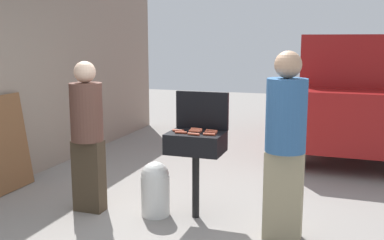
# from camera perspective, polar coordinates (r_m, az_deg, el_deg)

# --- Properties ---
(ground_plane) EXTENTS (24.00, 24.00, 0.00)m
(ground_plane) POSITION_cam_1_polar(r_m,az_deg,el_deg) (5.09, -1.67, -12.45)
(ground_plane) COLOR gray
(house_wall_side) EXTENTS (0.24, 8.00, 2.96)m
(house_wall_side) POSITION_cam_1_polar(r_m,az_deg,el_deg) (6.95, -20.15, 5.61)
(house_wall_side) COLOR gray
(house_wall_side) RESTS_ON ground
(bbq_grill) EXTENTS (0.60, 0.44, 0.96)m
(bbq_grill) POSITION_cam_1_polar(r_m,az_deg,el_deg) (4.92, 0.48, -3.26)
(bbq_grill) COLOR black
(bbq_grill) RESTS_ON ground
(grill_lid_open) EXTENTS (0.60, 0.05, 0.42)m
(grill_lid_open) POSITION_cam_1_polar(r_m,az_deg,el_deg) (5.06, 1.27, 1.21)
(grill_lid_open) COLOR black
(grill_lid_open) RESTS_ON bbq_grill
(hot_dog_0) EXTENTS (0.13, 0.03, 0.03)m
(hot_dog_0) POSITION_cam_1_polar(r_m,az_deg,el_deg) (4.74, 2.16, -1.81)
(hot_dog_0) COLOR #AD4228
(hot_dog_0) RESTS_ON bbq_grill
(hot_dog_1) EXTENTS (0.13, 0.03, 0.03)m
(hot_dog_1) POSITION_cam_1_polar(r_m,az_deg,el_deg) (4.96, 0.54, -1.28)
(hot_dog_1) COLOR #C6593D
(hot_dog_1) RESTS_ON bbq_grill
(hot_dog_2) EXTENTS (0.13, 0.03, 0.03)m
(hot_dog_2) POSITION_cam_1_polar(r_m,az_deg,el_deg) (4.85, 2.38, -1.55)
(hot_dog_2) COLOR #B74C33
(hot_dog_2) RESTS_ON bbq_grill
(hot_dog_3) EXTENTS (0.13, 0.04, 0.03)m
(hot_dog_3) POSITION_cam_1_polar(r_m,az_deg,el_deg) (4.75, 0.21, -1.78)
(hot_dog_3) COLOR #B74C33
(hot_dog_3) RESTS_ON bbq_grill
(hot_dog_4) EXTENTS (0.13, 0.04, 0.03)m
(hot_dog_4) POSITION_cam_1_polar(r_m,az_deg,el_deg) (4.93, 2.50, -1.36)
(hot_dog_4) COLOR #B74C33
(hot_dog_4) RESTS_ON bbq_grill
(hot_dog_5) EXTENTS (0.13, 0.04, 0.03)m
(hot_dog_5) POSITION_cam_1_polar(r_m,az_deg,el_deg) (4.84, -1.40, -1.57)
(hot_dog_5) COLOR #AD4228
(hot_dog_5) RESTS_ON bbq_grill
(hot_dog_6) EXTENTS (0.13, 0.04, 0.03)m
(hot_dog_6) POSITION_cam_1_polar(r_m,az_deg,el_deg) (4.93, 0.53, -1.35)
(hot_dog_6) COLOR #C6593D
(hot_dog_6) RESTS_ON bbq_grill
(hot_dog_7) EXTENTS (0.13, 0.03, 0.03)m
(hot_dog_7) POSITION_cam_1_polar(r_m,az_deg,el_deg) (4.89, 0.34, -1.43)
(hot_dog_7) COLOR #C6593D
(hot_dog_7) RESTS_ON bbq_grill
(hot_dog_8) EXTENTS (0.13, 0.03, 0.03)m
(hot_dog_8) POSITION_cam_1_polar(r_m,az_deg,el_deg) (4.93, -1.72, -1.34)
(hot_dog_8) COLOR #B74C33
(hot_dog_8) RESTS_ON bbq_grill
(hot_dog_9) EXTENTS (0.13, 0.03, 0.03)m
(hot_dog_9) POSITION_cam_1_polar(r_m,az_deg,el_deg) (5.02, 0.57, -1.14)
(hot_dog_9) COLOR #C6593D
(hot_dog_9) RESTS_ON bbq_grill
(propane_tank) EXTENTS (0.32, 0.32, 0.62)m
(propane_tank) POSITION_cam_1_polar(r_m,az_deg,el_deg) (5.13, -4.63, -8.45)
(propane_tank) COLOR silver
(propane_tank) RESTS_ON ground
(person_left) EXTENTS (0.36, 0.36, 1.72)m
(person_left) POSITION_cam_1_polar(r_m,az_deg,el_deg) (5.23, -13.01, -1.39)
(person_left) COLOR #3F3323
(person_left) RESTS_ON ground
(person_right) EXTENTS (0.39, 0.39, 1.85)m
(person_right) POSITION_cam_1_polar(r_m,az_deg,el_deg) (4.44, 11.63, -2.43)
(person_right) COLOR gray
(person_right) RESTS_ON ground
(parked_minivan) EXTENTS (2.07, 4.42, 2.02)m
(parked_minivan) POSITION_cam_1_polar(r_m,az_deg,el_deg) (8.67, 20.12, 3.37)
(parked_minivan) COLOR maroon
(parked_minivan) RESTS_ON ground
(leaning_board) EXTENTS (0.19, 0.90, 1.24)m
(leaning_board) POSITION_cam_1_polar(r_m,az_deg,el_deg) (6.28, -22.67, -2.87)
(leaning_board) COLOR brown
(leaning_board) RESTS_ON ground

